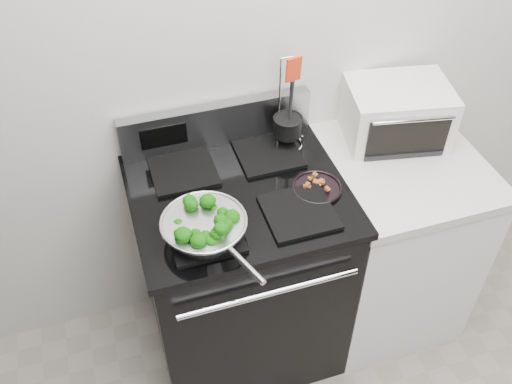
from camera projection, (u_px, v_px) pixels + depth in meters
name	position (u px, v px, depth m)	size (l,w,h in m)	color
back_wall	(288.00, 37.00, 2.11)	(4.00, 0.02, 2.70)	silver
gas_range	(241.00, 271.00, 2.40)	(0.79, 0.69, 1.13)	black
counter	(387.00, 239.00, 2.57)	(0.62, 0.68, 0.92)	white
skillet	(205.00, 227.00, 1.89)	(0.29, 0.45, 0.06)	silver
broccoli_pile	(204.00, 223.00, 1.88)	(0.23, 0.23, 0.08)	#073404
bacon_plate	(317.00, 186.00, 2.08)	(0.18, 0.18, 0.04)	black
utensil_holder	(288.00, 131.00, 2.23)	(0.13, 0.13, 0.40)	silver
toaster_oven	(396.00, 112.00, 2.30)	(0.45, 0.37, 0.23)	white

